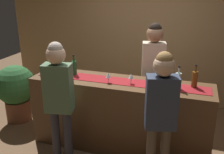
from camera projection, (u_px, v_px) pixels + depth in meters
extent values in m
plane|color=brown|center=(119.00, 146.00, 3.86)|extent=(10.00, 10.00, 0.00)
cube|color=tan|center=(148.00, 29.00, 5.07)|extent=(6.00, 0.12, 2.90)
cube|color=#543821|center=(119.00, 115.00, 3.69)|extent=(2.50, 0.60, 1.03)
cube|color=maroon|center=(120.00, 81.00, 3.51)|extent=(2.37, 0.28, 0.01)
cylinder|color=#194723|center=(74.00, 68.00, 3.73)|extent=(0.07, 0.07, 0.21)
cylinder|color=#194723|center=(74.00, 59.00, 3.68)|extent=(0.03, 0.03, 0.08)
cylinder|color=black|center=(74.00, 55.00, 3.66)|extent=(0.03, 0.03, 0.02)
cylinder|color=#B2C6C1|center=(178.00, 81.00, 3.22)|extent=(0.07, 0.07, 0.21)
cylinder|color=#B2C6C1|center=(179.00, 70.00, 3.17)|extent=(0.03, 0.03, 0.08)
cylinder|color=black|center=(179.00, 67.00, 3.16)|extent=(0.03, 0.03, 0.02)
cylinder|color=brown|center=(195.00, 80.00, 3.27)|extent=(0.07, 0.07, 0.21)
cylinder|color=brown|center=(196.00, 69.00, 3.23)|extent=(0.03, 0.03, 0.08)
cylinder|color=black|center=(196.00, 65.00, 3.21)|extent=(0.03, 0.03, 0.02)
cylinder|color=silver|center=(155.00, 87.00, 3.30)|extent=(0.06, 0.06, 0.00)
cylinder|color=silver|center=(155.00, 85.00, 3.28)|extent=(0.01, 0.01, 0.08)
cone|color=silver|center=(155.00, 79.00, 3.26)|extent=(0.07, 0.07, 0.06)
cylinder|color=silver|center=(108.00, 83.00, 3.46)|extent=(0.06, 0.06, 0.00)
cylinder|color=silver|center=(108.00, 80.00, 3.44)|extent=(0.01, 0.01, 0.08)
cone|color=silver|center=(108.00, 75.00, 3.42)|extent=(0.07, 0.07, 0.06)
cylinder|color=silver|center=(131.00, 84.00, 3.42)|extent=(0.06, 0.06, 0.00)
cylinder|color=silver|center=(131.00, 81.00, 3.40)|extent=(0.01, 0.01, 0.08)
cone|color=silver|center=(131.00, 76.00, 3.38)|extent=(0.07, 0.07, 0.06)
cylinder|color=#26262B|center=(156.00, 108.00, 4.13)|extent=(0.11, 0.11, 0.82)
cylinder|color=#26262B|center=(146.00, 107.00, 4.14)|extent=(0.11, 0.11, 0.82)
cube|color=beige|center=(153.00, 64.00, 3.89)|extent=(0.38, 0.27, 0.65)
sphere|color=#9E7051|center=(155.00, 34.00, 3.74)|extent=(0.25, 0.25, 0.25)
sphere|color=black|center=(155.00, 29.00, 3.72)|extent=(0.19, 0.19, 0.19)
cube|color=#2D384C|center=(161.00, 103.00, 2.79)|extent=(0.38, 0.28, 0.60)
sphere|color=#DBAD89|center=(164.00, 66.00, 2.65)|extent=(0.23, 0.23, 0.23)
sphere|color=olive|center=(164.00, 60.00, 2.63)|extent=(0.18, 0.18, 0.18)
cylinder|color=#33333D|center=(56.00, 137.00, 3.39)|extent=(0.11, 0.11, 0.77)
cylinder|color=#33333D|center=(68.00, 138.00, 3.37)|extent=(0.11, 0.11, 0.77)
cube|color=#4C6B4C|center=(58.00, 88.00, 3.15)|extent=(0.37, 0.26, 0.61)
sphere|color=#DBAD89|center=(56.00, 55.00, 3.01)|extent=(0.23, 0.23, 0.23)
sphere|color=#AD9E8E|center=(55.00, 49.00, 2.99)|extent=(0.18, 0.18, 0.18)
cylinder|color=brown|center=(19.00, 110.00, 4.57)|extent=(0.42, 0.42, 0.37)
sphere|color=#2D6633|center=(15.00, 85.00, 4.41)|extent=(0.68, 0.68, 0.68)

